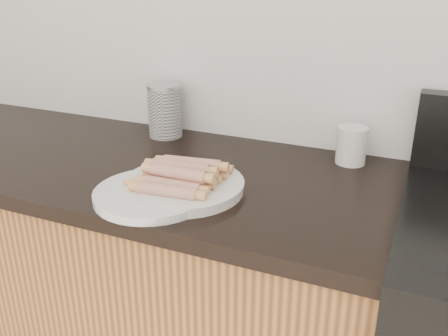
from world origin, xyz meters
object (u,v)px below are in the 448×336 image
at_px(main_plate, 183,187).
at_px(canister, 165,110).
at_px(side_plate, 152,194).
at_px(mug, 352,145).

height_order(main_plate, canister, canister).
distance_m(side_plate, canister, 0.46).
height_order(side_plate, mug, mug).
bearing_deg(side_plate, mug, 46.44).
height_order(main_plate, mug, mug).
bearing_deg(mug, side_plate, -133.56).
bearing_deg(canister, mug, 0.08).
distance_m(main_plate, canister, 0.43).
xyz_separation_m(side_plate, canister, (-0.19, 0.41, 0.07)).
height_order(main_plate, side_plate, same).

